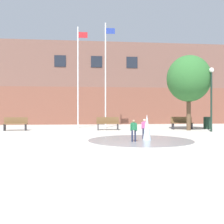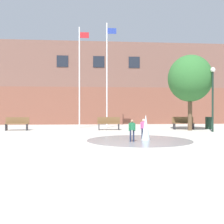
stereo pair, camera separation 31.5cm
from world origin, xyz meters
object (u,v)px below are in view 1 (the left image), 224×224
park_bench_center (108,123)px  flagpole_left (78,74)px  park_bench_far_left (15,124)px  child_running (145,127)px  lamp_post_right_lane (211,90)px  flagpole_right (106,72)px  street_tree_near_building (189,79)px  child_in_fountain (134,129)px  trash_can (207,123)px  park_bench_under_right_flagpole (182,123)px

park_bench_center → flagpole_left: (-2.13, 2.20, 3.73)m
flagpole_left → park_bench_far_left: bearing=-154.3°
child_running → lamp_post_right_lane: 6.87m
child_running → flagpole_left: (-3.41, 8.09, 3.63)m
flagpole_right → street_tree_near_building: 6.40m
child_in_fountain → street_tree_near_building: 8.39m
child_in_fountain → park_bench_center: bearing=154.6°
flagpole_right → park_bench_far_left: bearing=-162.3°
child_running → child_in_fountain: bearing=-53.7°
trash_can → lamp_post_right_lane: bearing=-110.5°
park_bench_under_right_flagpole → flagpole_right: (-5.44, 2.08, 3.92)m
trash_can → child_running: bearing=-135.4°
child_running → child_in_fountain: size_ratio=1.00×
park_bench_under_right_flagpole → flagpole_right: size_ratio=0.19×
flagpole_right → trash_can: bearing=-14.8°
child_in_fountain → flagpole_right: 9.90m
park_bench_center → child_in_fountain: bearing=-85.5°
park_bench_center → park_bench_under_right_flagpole: 5.48m
park_bench_under_right_flagpole → trash_can: bearing=3.1°
park_bench_far_left → trash_can: 13.89m
street_tree_near_building → park_bench_center: bearing=170.7°
park_bench_under_right_flagpole → flagpole_right: 7.02m
child_in_fountain → park_bench_far_left: bearing=-165.5°
park_bench_far_left → trash_can: size_ratio=1.78×
flagpole_right → lamp_post_right_lane: 8.05m
child_in_fountain → child_running: bearing=114.4°
park_bench_far_left → flagpole_right: size_ratio=0.19×
park_bench_far_left → flagpole_right: bearing=17.7°
park_bench_center → street_tree_near_building: 6.45m
flagpole_left → lamp_post_right_lane: bearing=-26.3°
lamp_post_right_lane → trash_can: 3.38m
lamp_post_right_lane → street_tree_near_building: bearing=130.5°
child_running → park_bench_under_right_flagpole: bearing=127.0°
street_tree_near_building → lamp_post_right_lane: bearing=-49.5°
park_bench_far_left → child_in_fountain: child_in_fountain is taller
child_in_fountain → flagpole_right: flagpole_right is taller
lamp_post_right_lane → child_in_fountain: bearing=-141.7°
child_running → child_in_fountain: 1.26m
park_bench_center → flagpole_right: size_ratio=0.19×
park_bench_under_right_flagpole → child_in_fountain: 8.59m
child_in_fountain → trash_can: (6.95, 7.15, -0.13)m
park_bench_under_right_flagpole → flagpole_left: bearing=164.7°
park_bench_far_left → flagpole_left: bearing=25.7°
park_bench_far_left → park_bench_under_right_flagpole: size_ratio=1.00×
child_in_fountain → lamp_post_right_lane: (6.07, 4.79, 2.13)m
park_bench_far_left → park_bench_center: bearing=-1.3°
child_in_fountain → flagpole_left: size_ratio=0.12×
flagpole_left → child_in_fountain: bearing=-73.6°
lamp_post_right_lane → trash_can: size_ratio=4.65×
park_bench_under_right_flagpole → trash_can: park_bench_under_right_flagpole is taller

